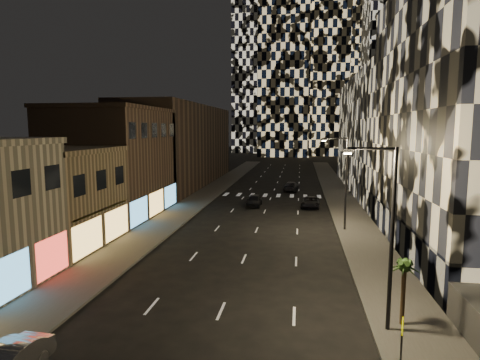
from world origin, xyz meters
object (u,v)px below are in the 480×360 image
(streetlight_far, at_px, (344,177))
(car_dark_rightlane, at_px, (311,202))
(palm_tree, at_px, (404,271))
(car_dark_midlane, at_px, (254,200))
(car_dark_oncoming, at_px, (291,186))
(ped_sign, at_px, (402,336))
(streetlight_near, at_px, (387,226))

(streetlight_far, relative_size, car_dark_rightlane, 1.85)
(streetlight_far, relative_size, palm_tree, 2.65)
(car_dark_midlane, height_order, palm_tree, palm_tree)
(streetlight_far, bearing_deg, car_dark_oncoming, 102.54)
(streetlight_far, bearing_deg, car_dark_rightlane, 103.88)
(car_dark_midlane, distance_m, ped_sign, 36.39)
(streetlight_near, bearing_deg, ped_sign, -90.84)
(streetlight_far, xyz_separation_m, car_dark_oncoming, (-5.55, 24.95, -4.61))
(car_dark_rightlane, bearing_deg, palm_tree, -79.72)
(ped_sign, bearing_deg, palm_tree, 91.70)
(car_dark_oncoming, bearing_deg, palm_tree, 105.38)
(car_dark_oncoming, height_order, car_dark_rightlane, car_dark_oncoming)
(car_dark_rightlane, xyz_separation_m, palm_tree, (3.86, -30.73, 2.27))
(streetlight_near, bearing_deg, car_dark_oncoming, 97.04)
(streetlight_near, height_order, ped_sign, streetlight_near)
(car_dark_rightlane, distance_m, palm_tree, 31.06)
(streetlight_far, height_order, car_dark_midlane, streetlight_far)
(streetlight_near, height_order, car_dark_oncoming, streetlight_near)
(streetlight_near, height_order, streetlight_far, same)
(streetlight_far, bearing_deg, streetlight_near, -90.00)
(streetlight_far, bearing_deg, car_dark_midlane, 131.96)
(car_dark_midlane, relative_size, palm_tree, 1.31)
(car_dark_oncoming, distance_m, palm_tree, 44.86)
(car_dark_rightlane, relative_size, palm_tree, 1.44)
(car_dark_oncoming, distance_m, car_dark_rightlane, 13.86)
(car_dark_midlane, bearing_deg, ped_sign, -73.33)
(car_dark_midlane, xyz_separation_m, car_dark_rightlane, (7.22, 0.22, -0.08))
(car_dark_rightlane, xyz_separation_m, ped_sign, (2.75, -35.20, 1.14))
(palm_tree, bearing_deg, car_dark_midlane, 109.95)
(streetlight_near, relative_size, car_dark_midlane, 2.02)
(streetlight_far, relative_size, car_dark_oncoming, 1.75)
(streetlight_near, xyz_separation_m, car_dark_midlane, (-10.02, 31.15, -4.59))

